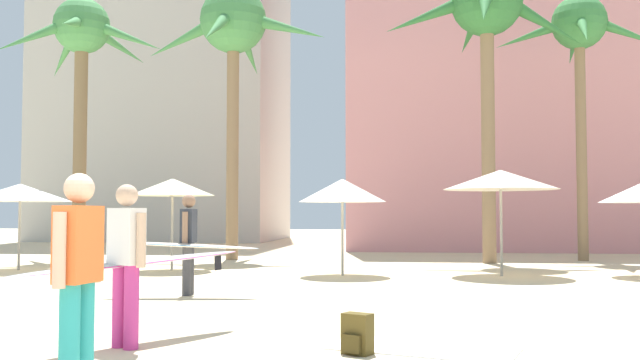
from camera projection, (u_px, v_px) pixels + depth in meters
hotel_pink at (537, 75)px, 31.18m from camera, size 16.22×10.37×15.21m
palm_tree_left at (233, 33)px, 22.54m from camera, size 6.14×5.88×8.75m
palm_tree_center at (486, 16)px, 20.88m from camera, size 6.07×6.07×8.88m
palm_tree_right at (579, 38)px, 21.94m from camera, size 5.10×5.00×8.29m
palm_tree_far_right at (82, 46)px, 22.55m from camera, size 4.90×5.56×8.40m
cafe_umbrella_0 at (501, 180)px, 16.40m from camera, size 2.68×2.68×2.48m
cafe_umbrella_3 at (173, 187)px, 18.03m from camera, size 2.17×2.17×2.36m
cafe_umbrella_5 at (20, 193)px, 18.11m from camera, size 2.58×2.58×2.23m
cafe_umbrella_6 at (342, 190)px, 16.52m from camera, size 2.05×2.05×2.27m
beach_towel at (422, 349)px, 7.50m from camera, size 2.16×1.44×0.01m
backpack at (357, 335)px, 7.23m from camera, size 0.35×0.33×0.42m
person_far_right at (186, 242)px, 12.43m from camera, size 2.68×0.89×1.80m
person_near_left at (131, 260)px, 7.73m from camera, size 1.97×2.74×1.77m
person_near_right at (78, 273)px, 5.57m from camera, size 0.27×0.61×1.77m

